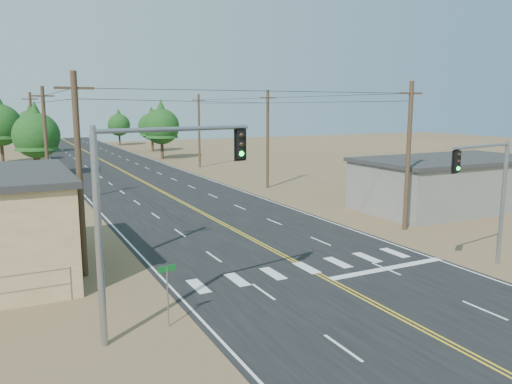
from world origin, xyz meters
TOP-DOWN VIEW (x-y plane):
  - ground at (0.00, 0.00)m, footprint 220.00×220.00m
  - road at (0.00, 30.00)m, footprint 15.00×200.00m
  - building_right at (19.00, 16.00)m, footprint 15.00×8.00m
  - utility_pole_left_near at (-10.50, 12.00)m, footprint 1.80×0.30m
  - utility_pole_left_mid at (-10.50, 32.00)m, footprint 1.80×0.30m
  - utility_pole_left_far at (-10.50, 52.00)m, footprint 1.80×0.30m
  - utility_pole_right_near at (10.50, 12.00)m, footprint 1.80×0.30m
  - utility_pole_right_mid at (10.50, 32.00)m, footprint 1.80×0.30m
  - utility_pole_right_far at (10.50, 52.00)m, footprint 1.80×0.30m
  - signal_mast_left at (-9.17, 4.38)m, footprint 6.39×1.56m
  - signal_mast_right at (8.21, 3.76)m, footprint 4.95×1.14m
  - street_sign at (-8.52, 4.46)m, footprint 0.72×0.16m
  - tree_left_near at (-10.13, 51.58)m, footprint 5.41×5.41m
  - tree_left_mid at (-13.96, 69.72)m, footprint 6.15×6.15m
  - tree_left_far at (-9.00, 85.83)m, footprint 5.44×5.44m
  - tree_right_near at (9.00, 65.10)m, footprint 5.67×5.67m
  - tree_right_mid at (11.31, 79.42)m, footprint 5.04×5.04m
  - tree_right_far at (9.00, 97.73)m, footprint 4.78×4.78m

SIDE VIEW (x-z plane):
  - ground at x=0.00m, z-range 0.00..0.00m
  - road at x=0.00m, z-range 0.00..0.02m
  - street_sign at x=-8.52m, z-range 0.41..2.85m
  - building_right at x=19.00m, z-range 0.00..4.00m
  - signal_mast_right at x=8.21m, z-range 1.13..7.74m
  - tree_right_far at x=9.00m, z-range 0.89..8.85m
  - utility_pole_left_near at x=-10.50m, z-range 0.12..10.12m
  - utility_pole_left_mid at x=-10.50m, z-range 0.12..10.12m
  - utility_pole_left_far at x=-10.50m, z-range 0.12..10.12m
  - utility_pole_right_near at x=10.50m, z-range 0.12..10.12m
  - utility_pole_right_mid at x=10.50m, z-range 0.12..10.12m
  - utility_pole_right_far at x=10.50m, z-range 0.12..10.12m
  - tree_right_mid at x=11.31m, z-range 0.94..9.34m
  - signal_mast_left at x=-9.17m, z-range 1.37..9.11m
  - tree_left_near at x=-10.13m, z-range 1.01..10.02m
  - tree_left_far at x=-9.00m, z-range 1.01..10.08m
  - tree_right_near at x=9.00m, z-range 1.05..10.50m
  - tree_left_mid at x=-13.96m, z-range 1.15..11.40m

